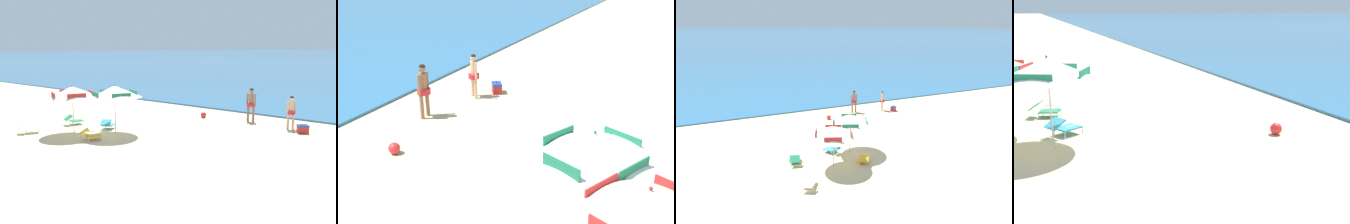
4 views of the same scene
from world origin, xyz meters
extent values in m
plane|color=#CCB78C|center=(0.00, 0.00, 0.00)|extent=(800.00, 800.00, 0.00)
cylinder|color=silver|center=(-4.47, 3.18, 1.10)|extent=(0.04, 0.04, 2.20)
cone|color=beige|center=(-4.47, 3.18, 1.94)|extent=(2.92, 2.93, 0.62)
cube|color=red|center=(-4.15, 3.96, 1.82)|extent=(0.78, 0.35, 0.29)
cube|color=red|center=(-5.25, 3.50, 1.82)|extent=(0.35, 0.78, 0.29)
cube|color=red|center=(-4.79, 2.40, 1.82)|extent=(0.78, 0.35, 0.29)
cube|color=red|center=(-3.69, 2.86, 1.82)|extent=(0.35, 0.78, 0.29)
sphere|color=red|center=(-4.47, 3.18, 2.23)|extent=(0.06, 0.06, 0.06)
cylinder|color=silver|center=(-3.01, 4.43, 1.11)|extent=(0.04, 0.04, 2.23)
cone|color=white|center=(-3.01, 4.43, 1.95)|extent=(3.00, 2.98, 0.67)
cube|color=#1E724C|center=(-2.67, 5.25, 1.82)|extent=(0.82, 0.37, 0.31)
cube|color=#1E724C|center=(-3.83, 4.77, 1.82)|extent=(0.37, 0.82, 0.31)
cube|color=#1E724C|center=(-3.35, 3.61, 1.82)|extent=(0.82, 0.37, 0.31)
cube|color=#1E724C|center=(-2.19, 4.09, 1.82)|extent=(0.37, 0.82, 0.31)
sphere|color=#1E724C|center=(-3.01, 4.43, 2.26)|extent=(0.06, 0.06, 0.06)
cube|color=teal|center=(-4.01, 4.86, 0.20)|extent=(0.76, 0.78, 0.04)
cube|color=teal|center=(-3.80, 4.52, 0.40)|extent=(0.62, 0.59, 0.24)
cylinder|color=silver|center=(-4.37, 4.98, 0.09)|extent=(0.03, 0.03, 0.18)
cylinder|color=silver|center=(-3.95, 5.23, 0.09)|extent=(0.03, 0.03, 0.18)
cylinder|color=silver|center=(-4.07, 4.49, 0.09)|extent=(0.03, 0.03, 0.18)
cylinder|color=silver|center=(-3.65, 4.75, 0.09)|extent=(0.03, 0.03, 0.18)
cylinder|color=silver|center=(-4.25, 4.72, 0.32)|extent=(0.30, 0.47, 0.02)
cylinder|color=silver|center=(-3.77, 5.01, 0.32)|extent=(0.30, 0.47, 0.02)
cube|color=#1E7F56|center=(-6.10, 4.48, 0.20)|extent=(0.68, 0.73, 0.04)
cube|color=#1E7F56|center=(-6.22, 4.09, 0.39)|extent=(0.58, 0.50, 0.27)
cylinder|color=silver|center=(-6.25, 4.83, 0.09)|extent=(0.03, 0.03, 0.18)
cylinder|color=silver|center=(-5.78, 4.68, 0.09)|extent=(0.03, 0.03, 0.18)
cylinder|color=silver|center=(-6.42, 4.29, 0.09)|extent=(0.03, 0.03, 0.18)
cylinder|color=silver|center=(-5.95, 4.14, 0.09)|extent=(0.03, 0.03, 0.18)
cylinder|color=silver|center=(-6.36, 4.57, 0.32)|extent=(0.18, 0.52, 0.02)
cylinder|color=silver|center=(-5.83, 4.40, 0.32)|extent=(0.18, 0.52, 0.02)
cube|color=white|center=(-6.09, 2.02, 0.20)|extent=(0.75, 0.78, 0.04)
cube|color=white|center=(-6.30, 1.65, 0.39)|extent=(0.61, 0.56, 0.27)
cylinder|color=silver|center=(-6.17, 2.39, 0.09)|extent=(0.03, 0.03, 0.18)
cylinder|color=silver|center=(-5.74, 2.15, 0.09)|extent=(0.03, 0.03, 0.18)
cylinder|color=silver|center=(-6.45, 1.89, 0.09)|extent=(0.03, 0.03, 0.18)
cylinder|color=silver|center=(-6.02, 1.65, 0.09)|extent=(0.03, 0.03, 0.18)
cylinder|color=silver|center=(-6.34, 2.16, 0.32)|extent=(0.29, 0.48, 0.02)
cylinder|color=silver|center=(-5.85, 1.88, 0.32)|extent=(0.29, 0.48, 0.02)
cube|color=gold|center=(-2.84, 3.04, 0.20)|extent=(0.75, 0.78, 0.04)
cube|color=gold|center=(-3.03, 2.68, 0.40)|extent=(0.62, 0.57, 0.24)
cylinder|color=silver|center=(-2.91, 3.40, 0.09)|extent=(0.03, 0.03, 0.18)
cylinder|color=silver|center=(-2.49, 3.17, 0.09)|extent=(0.03, 0.03, 0.18)
cylinder|color=silver|center=(-3.19, 2.90, 0.09)|extent=(0.03, 0.03, 0.18)
cylinder|color=silver|center=(-2.76, 2.67, 0.09)|extent=(0.03, 0.03, 0.18)
cylinder|color=silver|center=(-3.08, 3.17, 0.32)|extent=(0.28, 0.48, 0.02)
cylinder|color=silver|center=(-2.59, 2.90, 0.32)|extent=(0.28, 0.48, 0.02)
cylinder|color=#8C6042|center=(0.31, 11.00, 0.44)|extent=(0.13, 0.13, 0.88)
cylinder|color=#8C6042|center=(0.62, 11.01, 0.44)|extent=(0.13, 0.13, 0.88)
cylinder|color=red|center=(0.47, 11.01, 0.90)|extent=(0.44, 0.44, 0.18)
cylinder|color=#8C6042|center=(0.47, 11.01, 1.19)|extent=(0.24, 0.24, 0.62)
cylinder|color=#8C6042|center=(0.24, 11.00, 1.18)|extent=(0.10, 0.10, 0.66)
cylinder|color=#8C6042|center=(0.69, 11.01, 1.18)|extent=(0.10, 0.10, 0.66)
sphere|color=#8C6042|center=(0.47, 11.01, 1.66)|extent=(0.24, 0.24, 0.24)
sphere|color=black|center=(0.47, 11.01, 1.69)|extent=(0.22, 0.22, 0.22)
cylinder|color=#D8A87F|center=(2.75, 10.43, 0.40)|extent=(0.12, 0.12, 0.80)
cylinder|color=#D8A87F|center=(2.91, 10.66, 0.40)|extent=(0.12, 0.12, 0.80)
cylinder|color=red|center=(2.83, 10.54, 0.82)|extent=(0.40, 0.40, 0.17)
cylinder|color=#D8A87F|center=(2.83, 10.54, 1.08)|extent=(0.22, 0.22, 0.56)
cylinder|color=#D8A87F|center=(2.71, 10.38, 1.06)|extent=(0.09, 0.09, 0.60)
cylinder|color=#D8A87F|center=(2.94, 10.70, 1.06)|extent=(0.09, 0.09, 0.60)
sphere|color=#D8A87F|center=(2.83, 10.54, 1.50)|extent=(0.22, 0.22, 0.22)
sphere|color=black|center=(2.83, 10.54, 1.53)|extent=(0.20, 0.20, 0.20)
cube|color=red|center=(3.62, 10.03, 0.16)|extent=(0.59, 0.56, 0.32)
cube|color=navy|center=(3.62, 10.03, 0.36)|extent=(0.61, 0.57, 0.08)
cylinder|color=black|center=(3.62, 10.03, 0.42)|extent=(0.29, 0.22, 0.02)
sphere|color=red|center=(-2.04, 10.19, 0.16)|extent=(0.33, 0.33, 0.33)
camera|label=1|loc=(9.14, -6.30, 3.91)|focal=38.03mm
camera|label=2|loc=(-10.27, 2.56, 5.64)|focal=47.16mm
camera|label=3|loc=(-9.11, -8.54, 6.87)|focal=29.93mm
camera|label=4|loc=(6.79, 4.16, 3.31)|focal=42.47mm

